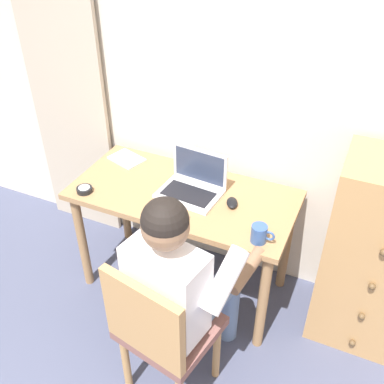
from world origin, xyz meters
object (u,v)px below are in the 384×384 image
person_seated (183,278)px  desk_clock (84,190)px  computer_mouse (232,203)px  coffee_mug (260,234)px  dresser (377,257)px  desk (183,207)px  laptop (193,184)px  chair (161,330)px  notebook_pad (127,159)px

person_seated → desk_clock: person_seated is taller
computer_mouse → desk_clock: bearing=174.0°
person_seated → coffee_mug: size_ratio=10.09×
coffee_mug → dresser: bearing=29.8°
desk → dresser: 1.09m
computer_mouse → coffee_mug: coffee_mug is taller
laptop → desk: bearing=-144.8°
chair → person_seated: size_ratio=0.74×
desk → laptop: bearing=35.2°
dresser → coffee_mug: bearing=-150.2°
dresser → coffee_mug: size_ratio=9.53×
laptop → notebook_pad: (-0.52, 0.14, -0.05)m
desk → dresser: (1.08, 0.11, -0.06)m
person_seated → desk_clock: size_ratio=13.46×
chair → laptop: bearing=103.2°
laptop → computer_mouse: size_ratio=3.60×
chair → computer_mouse: chair is taller
desk_clock → desk: bearing=23.4°
computer_mouse → desk: bearing=159.1°
person_seated → coffee_mug: bearing=51.9°
desk → desk_clock: bearing=-156.6°
notebook_pad → coffee_mug: size_ratio=1.75×
dresser → laptop: (-1.04, -0.08, 0.22)m
desk → desk_clock: desk_clock is taller
person_seated → laptop: bearing=110.0°
desk → person_seated: (0.26, -0.55, 0.05)m
computer_mouse → notebook_pad: size_ratio=0.48×
laptop → notebook_pad: laptop is taller
dresser → laptop: size_ratio=3.18×
person_seated → chair: bearing=-99.9°
desk → dresser: dresser is taller
chair → notebook_pad: bearing=127.9°
chair → computer_mouse: size_ratio=8.93×
dresser → desk_clock: size_ratio=12.70×
person_seated → desk_clock: 0.84m
desk_clock → notebook_pad: (0.04, 0.40, -0.01)m
dresser → person_seated: bearing=-141.6°
desk → person_seated: size_ratio=1.06×
dresser → notebook_pad: dresser is taller
desk_clock → coffee_mug: 1.03m
dresser → notebook_pad: size_ratio=5.44×
desk → person_seated: bearing=-64.9°
notebook_pad → desk_clock: bearing=-77.9°
desk → computer_mouse: bearing=0.8°
person_seated → computer_mouse: person_seated is taller
laptop → computer_mouse: (0.25, -0.03, -0.04)m
dresser → chair: dresser is taller
notebook_pad → desk: bearing=-2.1°
laptop → computer_mouse: laptop is taller
computer_mouse → coffee_mug: (0.22, -0.22, 0.03)m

